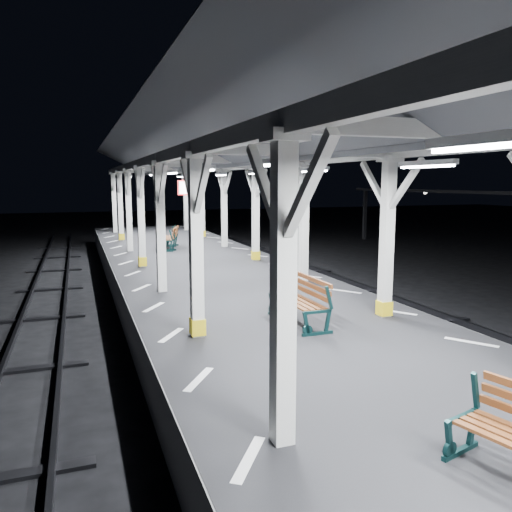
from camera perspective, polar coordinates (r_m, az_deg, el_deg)
ground at (r=8.65m, az=10.40°, el=-17.74°), size 120.00×120.00×0.00m
platform at (r=8.44m, az=10.50°, el=-14.70°), size 6.00×50.00×1.00m
hazard_stripes_left at (r=7.40m, az=-6.54°, el=-13.81°), size 1.00×48.00×0.01m
hazard_stripes_right at (r=9.68m, az=23.38°, el=-9.04°), size 1.00×48.00×0.01m
track_left at (r=7.71m, az=-26.62°, el=-21.36°), size 2.20×60.00×0.16m
canopy at (r=7.79m, az=11.39°, el=13.88°), size 5.40×49.00×4.65m
bench_mid at (r=10.00m, az=5.38°, el=-4.90°), size 0.67×1.72×0.93m
bench_far at (r=21.50m, az=-9.55°, el=2.20°), size 1.02×1.78×0.91m
bench_extra at (r=21.13m, az=-9.82°, el=2.07°), size 1.02×1.76×0.90m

